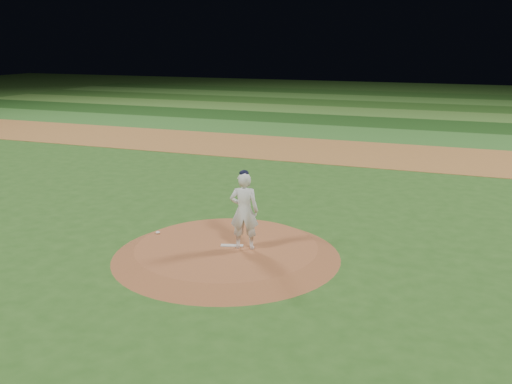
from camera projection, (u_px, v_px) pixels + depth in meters
name	position (u px, v px, depth m)	size (l,w,h in m)	color
ground	(227.00, 256.00, 13.83)	(120.00, 120.00, 0.00)	#2A561B
infield_dirt_band	(348.00, 152.00, 26.46)	(70.00, 6.00, 0.02)	#9F6631
outfield_stripe_0	(369.00, 134.00, 31.42)	(70.00, 5.00, 0.02)	#316926
outfield_stripe_1	(383.00, 122.00, 35.93)	(70.00, 5.00, 0.02)	#194014
outfield_stripe_2	(394.00, 113.00, 40.44)	(70.00, 5.00, 0.02)	#42752A
outfield_stripe_3	(403.00, 106.00, 44.95)	(70.00, 5.00, 0.02)	#244E19
outfield_stripe_4	(410.00, 100.00, 49.46)	(70.00, 5.00, 0.02)	#3D752A
outfield_stripe_5	(416.00, 95.00, 53.97)	(70.00, 5.00, 0.02)	#214D18
pitchers_mound	(227.00, 251.00, 13.80)	(5.50, 5.50, 0.25)	#95532E
pitching_rubber	(232.00, 246.00, 13.75)	(0.54, 0.13, 0.03)	silver
rosin_bag	(158.00, 232.00, 14.63)	(0.11, 0.11, 0.06)	white
pitcher_on_mound	(244.00, 210.00, 13.39)	(0.76, 0.59, 1.91)	white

